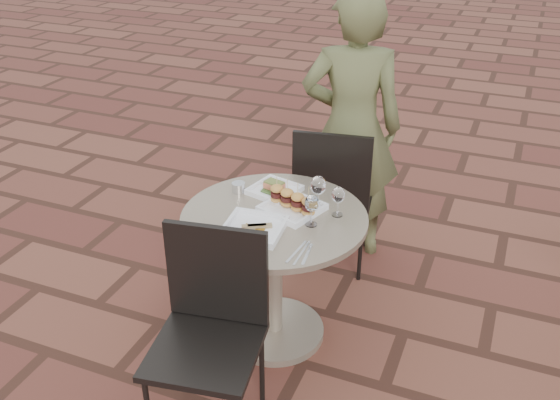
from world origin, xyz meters
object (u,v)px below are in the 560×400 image
at_px(plate_salmon, 274,189).
at_px(chair_far, 333,188).
at_px(chair_near, 211,317).
at_px(diner, 351,129).
at_px(plate_tuna, 254,228).
at_px(plate_sliders, 292,203).
at_px(cafe_table, 274,258).

bearing_deg(plate_salmon, chair_far, 71.16).
height_order(chair_near, diner, diner).
bearing_deg(diner, plate_tuna, 66.92).
relative_size(chair_near, diner, 0.56).
distance_m(plate_salmon, plate_sliders, 0.21).
distance_m(chair_far, diner, 0.38).
height_order(chair_far, plate_tuna, chair_far).
relative_size(diner, plate_tuna, 5.65).
bearing_deg(diner, plate_salmon, 59.54).
bearing_deg(plate_tuna, diner, 83.60).
bearing_deg(cafe_table, chair_far, 83.79).
xyz_separation_m(cafe_table, plate_sliders, (0.06, 0.08, 0.29)).
distance_m(diner, plate_tuna, 1.14).
xyz_separation_m(cafe_table, plate_salmon, (-0.09, 0.22, 0.26)).
xyz_separation_m(plate_salmon, plate_sliders, (0.15, -0.14, 0.02)).
xyz_separation_m(chair_far, plate_salmon, (-0.17, -0.49, 0.20)).
xyz_separation_m(cafe_table, chair_near, (-0.04, -0.60, 0.07)).
relative_size(chair_near, plate_sliders, 2.89).
height_order(cafe_table, chair_far, chair_far).
height_order(cafe_table, diner, diner).
xyz_separation_m(chair_far, chair_near, (-0.12, -1.30, 0.00)).
distance_m(chair_far, plate_tuna, 0.90).
height_order(chair_far, plate_salmon, chair_far).
bearing_deg(cafe_table, chair_near, -93.71).
height_order(diner, plate_sliders, diner).
bearing_deg(diner, chair_far, 69.55).
bearing_deg(plate_tuna, chair_far, 82.82).
bearing_deg(chair_near, plate_sliders, 72.12).
bearing_deg(plate_salmon, plate_sliders, -42.56).
xyz_separation_m(plate_sliders, plate_tuna, (-0.10, -0.24, -0.02)).
relative_size(cafe_table, chair_far, 0.97).
xyz_separation_m(cafe_table, chair_far, (0.08, 0.70, 0.07)).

